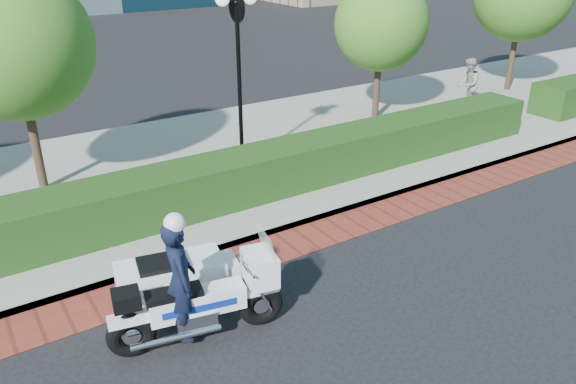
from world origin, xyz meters
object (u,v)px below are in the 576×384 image
pedestrian (468,84)px  lamppost (238,54)px  tree_c (381,24)px  police_motorcycle (184,285)px  tree_b (15,44)px

pedestrian → lamppost: bearing=-37.9°
tree_c → pedestrian: 3.81m
lamppost → police_motorcycle: (-3.66, -4.92, -2.22)m
tree_b → pedestrian: 13.32m
lamppost → police_motorcycle: 6.52m
lamppost → tree_c: 5.65m
lamppost → tree_c: size_ratio=0.98×
tree_c → pedestrian: bearing=-17.7°
tree_b → tree_c: 10.01m
tree_b → tree_c: bearing=-0.0°
tree_c → police_motorcycle: (-9.16, -6.22, -2.31)m
tree_c → pedestrian: size_ratio=2.51×
tree_c → pedestrian: (3.06, -0.97, -2.04)m
tree_b → pedestrian: (13.06, -0.97, -2.43)m
lamppost → tree_c: (5.50, 1.30, 0.09)m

